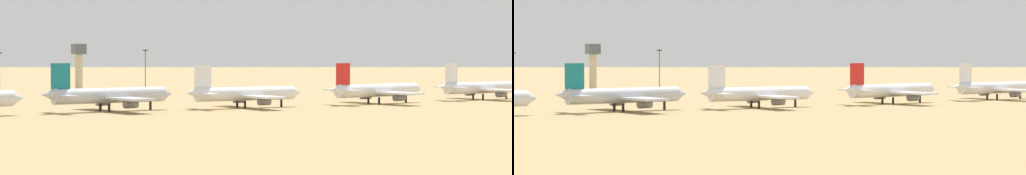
# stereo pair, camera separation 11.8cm
# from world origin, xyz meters

# --- Properties ---
(ground) EXTENTS (4000.00, 4000.00, 0.00)m
(ground) POSITION_xyz_m (0.00, 0.00, 0.00)
(ground) COLOR tan
(ridge_center) EXTENTS (353.73, 283.50, 79.60)m
(ridge_center) POSITION_xyz_m (475.71, 1009.66, 39.80)
(ridge_center) COLOR slate
(ridge_center) RESTS_ON ground
(parked_jet_teal_3) EXTENTS (43.87, 37.08, 14.48)m
(parked_jet_teal_3) POSITION_xyz_m (-47.09, 6.79, 4.75)
(parked_jet_teal_3) COLOR silver
(parked_jet_teal_3) RESTS_ON ground
(parked_jet_white_4) EXTENTS (40.85, 34.16, 13.54)m
(parked_jet_white_4) POSITION_xyz_m (-3.17, 2.80, 4.44)
(parked_jet_white_4) COLOR white
(parked_jet_white_4) RESTS_ON ground
(parked_jet_red_5) EXTENTS (41.73, 35.38, 13.78)m
(parked_jet_red_5) POSITION_xyz_m (47.24, 2.72, 4.52)
(parked_jet_red_5) COLOR white
(parked_jet_red_5) RESTS_ON ground
(parked_jet_white_6) EXTENTS (39.83, 33.54, 13.15)m
(parked_jet_white_6) POSITION_xyz_m (96.68, 7.92, 4.31)
(parked_jet_white_6) COLOR white
(parked_jet_white_6) RESTS_ON ground
(control_tower) EXTENTS (5.20, 5.20, 20.05)m
(control_tower) POSITION_xyz_m (2.00, 156.97, 12.10)
(control_tower) COLOR #C6B793
(control_tower) RESTS_ON ground
(light_pole_west) EXTENTS (1.80, 0.50, 17.76)m
(light_pole_west) POSITION_xyz_m (10.63, 107.40, 10.12)
(light_pole_west) COLOR #59595E
(light_pole_west) RESTS_ON ground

